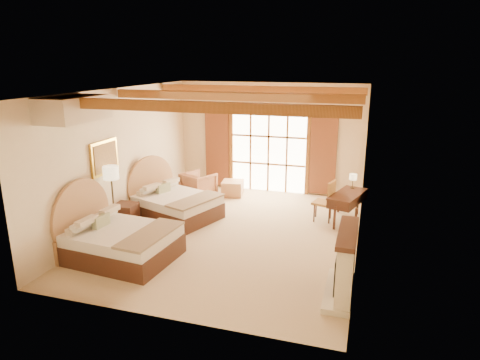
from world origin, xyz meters
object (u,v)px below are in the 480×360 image
at_px(nightstand, 126,216).
at_px(armchair, 199,185).
at_px(bed_far, 171,202).
at_px(desk, 347,206).
at_px(bed_near, 115,239).

xyz_separation_m(nightstand, armchair, (0.75, 2.63, 0.08)).
xyz_separation_m(bed_far, nightstand, (-0.71, -0.96, -0.09)).
xyz_separation_m(bed_far, armchair, (0.04, 1.67, -0.01)).
distance_m(bed_far, nightstand, 1.19).
xyz_separation_m(nightstand, desk, (4.92, 1.95, 0.09)).
bearing_deg(bed_near, desk, 43.57).
bearing_deg(desk, bed_near, -124.76).
bearing_deg(desk, bed_far, -149.89).
xyz_separation_m(bed_near, desk, (4.27, 3.39, -0.02)).
distance_m(armchair, desk, 4.22).
relative_size(bed_near, armchair, 2.64).
bearing_deg(bed_far, nightstand, -106.83).
distance_m(bed_far, armchair, 1.67).
height_order(nightstand, desk, desk).
height_order(armchair, desk, armchair).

